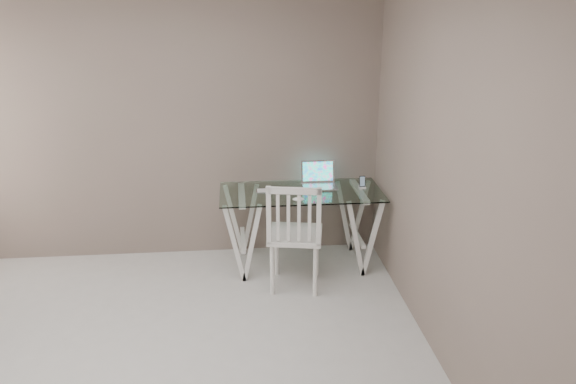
% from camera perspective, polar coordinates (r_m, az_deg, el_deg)
% --- Properties ---
extents(room, '(4.50, 4.52, 2.71)m').
position_cam_1_polar(room, '(3.20, -17.50, 5.00)').
color(room, '#B6B3AF').
rests_on(room, ground).
extents(desk, '(1.50, 0.70, 0.75)m').
position_cam_1_polar(desk, '(5.33, 1.29, -3.63)').
color(desk, silver).
rests_on(desk, ground).
extents(chair, '(0.53, 0.53, 1.00)m').
position_cam_1_polar(chair, '(4.81, 0.69, -4.07)').
color(chair, silver).
rests_on(chair, ground).
extents(laptop, '(0.32, 0.27, 0.22)m').
position_cam_1_polar(laptop, '(5.35, 3.15, 1.21)').
color(laptop, silver).
rests_on(laptop, desk).
extents(keyboard, '(0.28, 0.12, 0.01)m').
position_cam_1_polar(keyboard, '(5.21, -1.71, 0.14)').
color(keyboard, silver).
rests_on(keyboard, desk).
extents(mouse, '(0.11, 0.06, 0.03)m').
position_cam_1_polar(mouse, '(4.95, 1.07, -0.74)').
color(mouse, white).
rests_on(mouse, desk).
extents(phone_dock, '(0.06, 0.06, 0.12)m').
position_cam_1_polar(phone_dock, '(5.32, 7.55, 0.73)').
color(phone_dock, white).
rests_on(phone_dock, desk).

